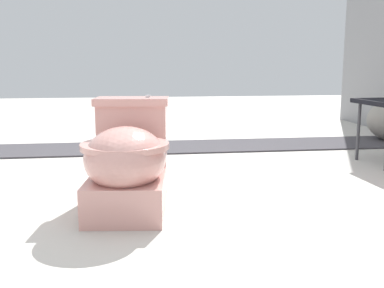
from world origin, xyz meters
The scene contains 3 objects.
ground_plane centered at (0.00, 0.00, 0.00)m, with size 14.00×14.00×0.00m, color beige.
gravel_strip centered at (-1.39, 0.50, 0.01)m, with size 0.56×8.00×0.01m, color #423F44.
toilet centered at (0.12, -0.12, 0.22)m, with size 0.67×0.44×0.52m.
Camera 1 is at (2.18, -0.09, 0.67)m, focal length 42.00 mm.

